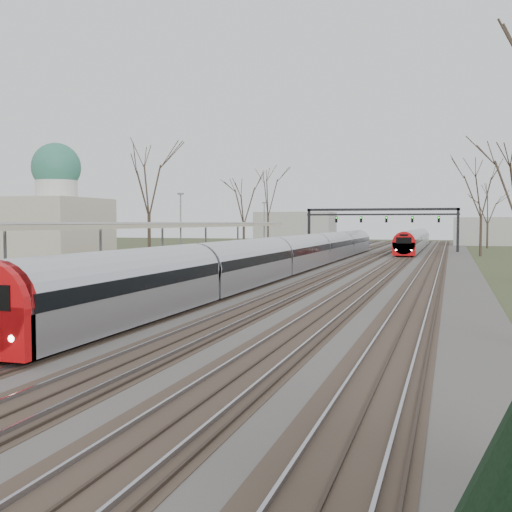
# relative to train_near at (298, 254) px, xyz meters

# --- Properties ---
(track_bed) EXTENTS (24.00, 160.00, 0.22)m
(track_bed) POSITION_rel_train_near_xyz_m (2.76, 8.75, -1.42)
(track_bed) COLOR #474442
(track_bed) RESTS_ON ground
(platform) EXTENTS (3.50, 69.00, 1.00)m
(platform) POSITION_rel_train_near_xyz_m (-6.55, -8.75, -0.98)
(platform) COLOR #9E9B93
(platform) RESTS_ON ground
(canopy) EXTENTS (4.10, 50.00, 3.11)m
(canopy) POSITION_rel_train_near_xyz_m (-6.55, -13.26, 2.45)
(canopy) COLOR slate
(canopy) RESTS_ON platform
(dome_building) EXTENTS (10.00, 8.00, 10.30)m
(dome_building) POSITION_rel_train_near_xyz_m (-19.21, -8.25, 2.24)
(dome_building) COLOR beige
(dome_building) RESTS_ON ground
(signal_gantry) EXTENTS (21.00, 0.59, 6.08)m
(signal_gantry) POSITION_rel_train_near_xyz_m (2.79, 38.74, 3.43)
(signal_gantry) COLOR black
(signal_gantry) RESTS_ON ground
(tree_west_far) EXTENTS (5.50, 5.50, 11.33)m
(tree_west_far) POSITION_rel_train_near_xyz_m (-14.50, 1.75, 6.54)
(tree_west_far) COLOR #2D231C
(tree_west_far) RESTS_ON ground
(train_near) EXTENTS (2.62, 75.21, 3.05)m
(train_near) POSITION_rel_train_near_xyz_m (0.00, 0.00, 0.00)
(train_near) COLOR #B4B7BF
(train_near) RESTS_ON ground
(train_far) EXTENTS (2.62, 45.21, 3.05)m
(train_far) POSITION_rel_train_near_xyz_m (7.00, 45.00, 0.00)
(train_far) COLOR #B4B7BF
(train_far) RESTS_ON ground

